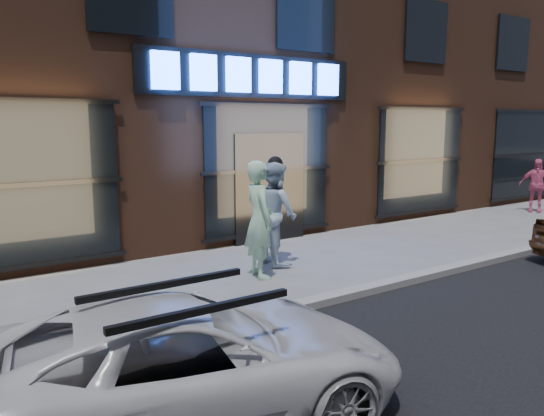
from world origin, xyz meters
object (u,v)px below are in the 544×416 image
Objects in this scene: man_bowtie at (259,219)px; man_cap at (275,213)px; white_suv at (185,362)px; passerby at (536,185)px.

man_bowtie is 1.04× the size of man_cap.
man_cap is at bearing -31.82° from white_suv.
passerby is (10.40, 0.98, -0.21)m from man_bowtie.
man_bowtie is 0.91m from man_cap.
man_cap is 1.22× the size of passerby.
passerby is (9.68, 0.43, -0.18)m from man_cap.
passerby is 14.07m from white_suv.
man_cap reaches higher than passerby.
man_cap is 9.69m from passerby.
passerby is at bearing -74.31° from man_bowtie.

